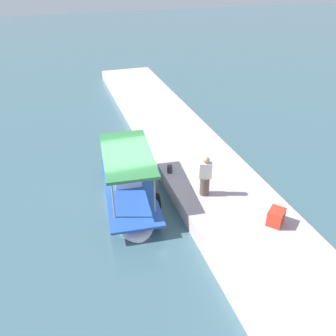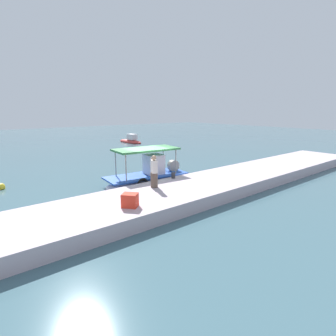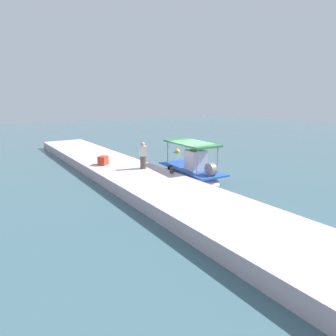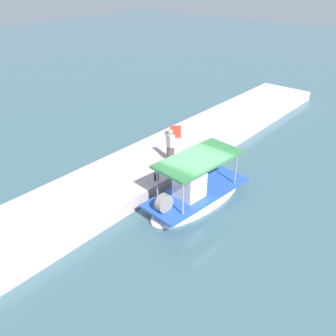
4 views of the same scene
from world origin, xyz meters
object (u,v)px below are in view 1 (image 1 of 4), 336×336
at_px(fisherman_near_bollard, 205,178).
at_px(cargo_crate, 276,217).
at_px(mooring_bollard, 170,169).
at_px(main_fishing_boat, 129,191).

bearing_deg(fisherman_near_bollard, cargo_crate, -145.73).
distance_m(mooring_bollard, cargo_crate, 5.25).
relative_size(fisherman_near_bollard, cargo_crate, 2.70).
relative_size(mooring_bollard, cargo_crate, 0.55).
distance_m(main_fishing_boat, cargo_crate, 6.15).
height_order(main_fishing_boat, fisherman_near_bollard, fisherman_near_bollard).
bearing_deg(cargo_crate, main_fishing_boat, 48.15).
bearing_deg(cargo_crate, fisherman_near_bollard, 34.27).
bearing_deg(mooring_bollard, cargo_crate, -150.80).
relative_size(main_fishing_boat, cargo_crate, 8.92).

